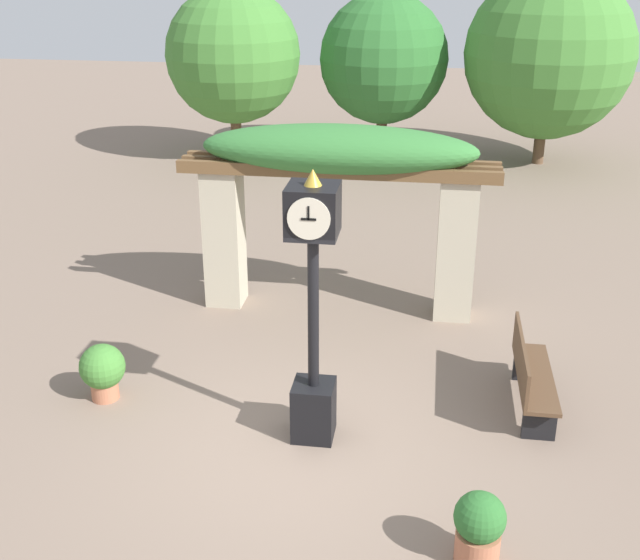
{
  "coord_description": "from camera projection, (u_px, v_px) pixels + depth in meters",
  "views": [
    {
      "loc": [
        1.37,
        -7.45,
        5.25
      ],
      "look_at": [
        0.17,
        0.78,
        1.73
      ],
      "focal_mm": 45.0,
      "sensor_mm": 36.0,
      "label": 1
    }
  ],
  "objects": [
    {
      "name": "ground_plane",
      "position": [
        295.0,
        448.0,
        9.01
      ],
      "size": [
        60.0,
        60.0,
        0.0
      ],
      "primitive_type": "plane",
      "color": "#7F6B5B"
    },
    {
      "name": "potted_plant_near_left",
      "position": [
        479.0,
        527.0,
        7.22
      ],
      "size": [
        0.48,
        0.48,
        0.73
      ],
      "color": "#B26B4C",
      "rests_on": "ground"
    },
    {
      "name": "park_bench",
      "position": [
        530.0,
        375.0,
        9.64
      ],
      "size": [
        0.42,
        1.68,
        0.89
      ],
      "rotation": [
        0.0,
        0.0,
        1.57
      ],
      "color": "brown",
      "rests_on": "ground"
    },
    {
      "name": "pergola",
      "position": [
        338.0,
        176.0,
        11.63
      ],
      "size": [
        4.66,
        1.15,
        2.86
      ],
      "color": "#BCB299",
      "rests_on": "ground"
    },
    {
      "name": "pedestal_clock",
      "position": [
        313.0,
        310.0,
        8.63
      ],
      "size": [
        0.53,
        0.58,
        3.15
      ],
      "color": "black",
      "rests_on": "ground"
    },
    {
      "name": "tree_line",
      "position": [
        420.0,
        56.0,
        19.96
      ],
      "size": [
        11.56,
        4.24,
        4.79
      ],
      "color": "brown",
      "rests_on": "ground"
    },
    {
      "name": "potted_plant_near_right",
      "position": [
        103.0,
        370.0,
        9.84
      ],
      "size": [
        0.56,
        0.56,
        0.73
      ],
      "color": "#B26B4C",
      "rests_on": "ground"
    }
  ]
}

